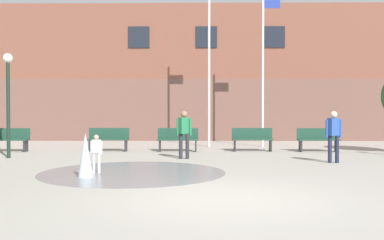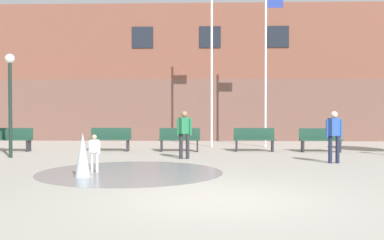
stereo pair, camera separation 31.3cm
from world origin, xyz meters
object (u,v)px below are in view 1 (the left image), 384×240
Objects in this scene: park_bench_center at (252,139)px; adult_near_bench at (334,133)px; child_in_fountain at (96,150)px; park_bench_left_of_flagpoles at (108,139)px; lamp_post_left_lane at (8,89)px; flagpole_right at (264,63)px; adult_watching at (184,131)px; flagpole_left at (210,58)px; park_bench_far_left at (8,139)px; park_bench_under_right_flagpole at (318,139)px; park_bench_under_left_flagpole at (178,139)px.

park_bench_center is 1.01× the size of adult_near_bench.
child_in_fountain is at bearing 170.77° from adult_near_bench.
lamp_post_left_lane reaches higher than park_bench_left_of_flagpoles.
flagpole_right is 10.48m from lamp_post_left_lane.
adult_watching is 6.10m from lamp_post_left_lane.
lamp_post_left_lane is (-8.54, -2.62, 1.86)m from park_bench_center.
flagpole_right is at bearing 0.00° from flagpole_left.
adult_watching is at bearing -124.63° from flagpole_right.
park_bench_under_right_flagpole is at bearing 0.61° from park_bench_far_left.
park_bench_under_right_flagpole is 5.79m from adult_watching.
park_bench_left_of_flagpoles is 1.00× the size of park_bench_under_right_flagpole.
park_bench_under_right_flagpole is 9.41m from child_in_fountain.
lamp_post_left_lane is at bearing -145.89° from flagpole_left.
flagpole_left is 2.07× the size of lamp_post_left_lane.
park_bench_center is at bearing 17.02° from lamp_post_left_lane.
park_bench_center is at bearing 0.53° from park_bench_left_of_flagpoles.
park_bench_far_left is 8.94m from flagpole_left.
child_in_fountain is at bearing -141.27° from park_bench_under_right_flagpole.
park_bench_center is 9.12m from lamp_post_left_lane.
flagpole_right is at bearing 75.09° from adult_near_bench.
park_bench_far_left is 11.02m from flagpole_right.
adult_watching is at bearing -1.54° from lamp_post_left_lane.
park_bench_under_right_flagpole is at bearing -3.70° from park_bench_center.
adult_watching reaches higher than park_bench_left_of_flagpoles.
child_in_fountain is (-2.19, -3.27, -0.35)m from adult_watching.
flagpole_left is (4.05, 2.12, 3.42)m from park_bench_left_of_flagpoles.
flagpole_right reaches higher than park_bench_under_left_flagpole.
child_in_fountain reaches higher than park_bench_far_left.
park_bench_under_right_flagpole is 1.01× the size of adult_watching.
park_bench_left_of_flagpoles is 1.00× the size of park_bench_center.
park_bench_under_right_flagpole is at bearing -136.41° from child_in_fountain.
lamp_post_left_lane is (-5.61, -2.47, 1.86)m from park_bench_under_left_flagpole.
park_bench_under_right_flagpole is (2.54, -0.16, 0.00)m from park_bench_center.
flagpole_left is (-1.62, 2.07, 3.42)m from park_bench_center.
park_bench_under_left_flagpole is at bearing 1.27° from park_bench_far_left.
child_in_fountain is at bearing -161.24° from adult_watching.
lamp_post_left_lane is at bearing -37.67° from child_in_fountain.
park_bench_under_left_flagpole is 6.19m from adult_near_bench.
park_bench_left_of_flagpoles and park_bench_under_left_flagpole have the same top height.
lamp_post_left_lane reaches higher than adult_near_bench.
adult_near_bench is (7.69, -3.79, 0.45)m from park_bench_left_of_flagpoles.
child_in_fountain is (0.87, -6.00, 0.10)m from park_bench_left_of_flagpoles.
adult_near_bench reaches higher than park_bench_left_of_flagpoles.
flagpole_left reaches higher than lamp_post_left_lane.
park_bench_far_left is at bearing -163.36° from flagpole_left.
flagpole_left is (0.99, 4.85, 2.96)m from adult_watching.
park_bench_left_of_flagpoles is 1.01× the size of adult_near_bench.
adult_watching is 0.23× the size of flagpole_right.
flagpole_right is (5.54, 8.12, 3.12)m from child_in_fountain.
park_bench_left_of_flagpoles is 2.74m from park_bench_under_left_flagpole.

